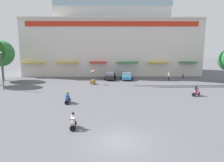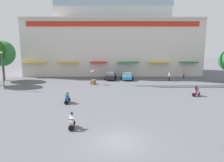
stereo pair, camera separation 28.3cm
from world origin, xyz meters
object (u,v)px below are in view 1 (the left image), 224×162
plaza_tree_0 (1,53)px  streetlamp_near (2,67)px  balloon_vendor_cart (93,78)px  scooter_rider_0 (73,122)px  pedestrian_1 (169,76)px  parked_car_0 (110,75)px  scooter_rider_3 (68,98)px  scooter_rider_4 (196,92)px  parked_car_1 (127,76)px  pedestrian_0 (183,73)px

plaza_tree_0 → streetlamp_near: 8.62m
balloon_vendor_cart → scooter_rider_0: bearing=-91.2°
pedestrian_1 → parked_car_0: bearing=169.4°
scooter_rider_0 → balloon_vendor_cart: bearing=88.8°
scooter_rider_0 → scooter_rider_3: (-1.88, 7.89, 0.02)m
parked_car_0 → pedestrian_1: 11.14m
scooter_rider_3 → scooter_rider_4: 17.39m
parked_car_1 → scooter_rider_4: bearing=-56.2°
scooter_rider_4 → pedestrian_0: (2.82, 13.85, 0.40)m
plaza_tree_0 → parked_car_1: bearing=1.7°
balloon_vendor_cart → parked_car_0: bearing=57.7°
pedestrian_1 → streetlamp_near: (-27.59, -6.80, 2.50)m
scooter_rider_3 → pedestrian_0: (19.90, 17.10, 0.38)m
parked_car_1 → scooter_rider_3: (-8.53, -16.02, -0.11)m
scooter_rider_4 → pedestrian_1: (-0.78, 11.21, 0.38)m
scooter_rider_3 → pedestrian_1: (16.30, 14.47, 0.37)m
pedestrian_1 → streetlamp_near: 28.53m
plaza_tree_0 → balloon_vendor_cart: bearing=-12.1°
scooter_rider_4 → balloon_vendor_cart: bearing=150.4°
scooter_rider_0 → pedestrian_1: 26.60m
parked_car_0 → streetlamp_near: streetlamp_near is taller
scooter_rider_3 → balloon_vendor_cart: 11.90m
parked_car_0 → scooter_rider_0: (-3.48, -24.40, -0.16)m
scooter_rider_0 → pedestrian_1: size_ratio=0.85×
parked_car_1 → scooter_rider_4: scooter_rider_4 is taller
scooter_rider_3 → pedestrian_1: pedestrian_1 is taller
scooter_rider_0 → pedestrian_1: pedestrian_1 is taller
parked_car_0 → pedestrian_1: (10.95, -2.05, 0.23)m
plaza_tree_0 → pedestrian_1: 31.45m
scooter_rider_0 → scooter_rider_4: size_ratio=0.98×
plaza_tree_0 → pedestrian_1: plaza_tree_0 is taller
plaza_tree_0 → scooter_rider_3: size_ratio=4.97×
parked_car_1 → scooter_rider_0: scooter_rider_0 is taller
scooter_rider_0 → pedestrian_0: bearing=54.2°
scooter_rider_3 → pedestrian_1: 21.80m
parked_car_0 → scooter_rider_0: 24.65m
streetlamp_near → scooter_rider_4: bearing=-8.8°
scooter_rider_0 → parked_car_1: bearing=74.4°
plaza_tree_0 → streetlamp_near: size_ratio=1.28×
scooter_rider_4 → parked_car_0: bearing=131.5°
scooter_rider_4 → pedestrian_0: bearing=78.5°
parked_car_0 → scooter_rider_4: size_ratio=3.08×
plaza_tree_0 → scooter_rider_4: bearing=-20.7°
scooter_rider_4 → pedestrian_1: bearing=94.0°
parked_car_0 → pedestrian_1: bearing=-10.6°
pedestrian_0 → pedestrian_1: (-3.60, -2.64, -0.01)m
parked_car_1 → scooter_rider_0: bearing=-105.6°
parked_car_0 → scooter_rider_3: 17.36m
scooter_rider_4 → pedestrian_1: pedestrian_1 is taller
parked_car_1 → scooter_rider_4: (8.55, -12.76, -0.13)m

